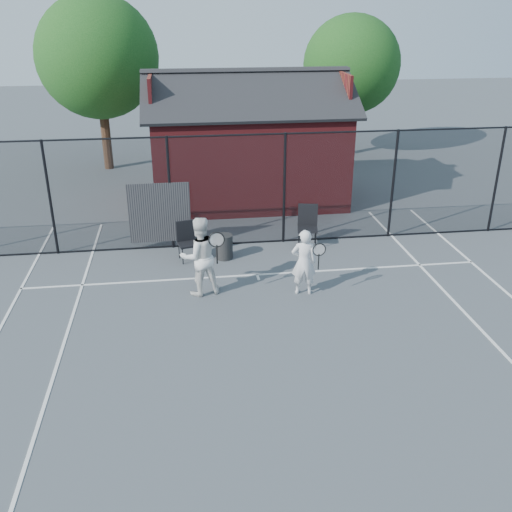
{
  "coord_description": "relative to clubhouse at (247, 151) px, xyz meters",
  "views": [
    {
      "loc": [
        -1.7,
        -9.28,
        5.99
      ],
      "look_at": [
        -0.21,
        1.66,
        1.1
      ],
      "focal_mm": 40.0,
      "sensor_mm": 36.0,
      "label": 1
    }
  ],
  "objects": [
    {
      "name": "ground",
      "position": [
        -0.5,
        -9.0,
        -1.61
      ],
      "size": [
        80.0,
        80.0,
        0.0
      ],
      "primitive_type": "plane",
      "color": "#4C5257",
      "rests_on": "ground"
    },
    {
      "name": "player_front",
      "position": [
        0.39,
        -7.07,
        -0.84
      ],
      "size": [
        0.71,
        0.54,
        1.53
      ],
      "color": "silver",
      "rests_on": "ground"
    },
    {
      "name": "court_lines",
      "position": [
        -0.5,
        -10.32,
        -1.6
      ],
      "size": [
        11.02,
        18.0,
        0.01
      ],
      "color": "silver",
      "rests_on": "ground"
    },
    {
      "name": "tree_left",
      "position": [
        -5.0,
        4.5,
        2.58
      ],
      "size": [
        4.48,
        4.48,
        6.44
      ],
      "color": "#332414",
      "rests_on": "ground"
    },
    {
      "name": "clubhouse",
      "position": [
        0.0,
        0.0,
        0.0
      ],
      "size": [
        6.5,
        4.36,
        4.19
      ],
      "color": "maroon",
      "rests_on": "ground"
    },
    {
      "name": "chair_right",
      "position": [
        1.08,
        -4.4,
        -1.06
      ],
      "size": [
        0.62,
        0.64,
        1.1
      ],
      "primitive_type": "cube",
      "rotation": [
        0.0,
        0.0,
        -0.2
      ],
      "color": "black",
      "rests_on": "ground"
    },
    {
      "name": "player_back",
      "position": [
        -1.89,
        -6.75,
        -0.7
      ],
      "size": [
        1.05,
        0.89,
        1.81
      ],
      "color": "white",
      "rests_on": "ground"
    },
    {
      "name": "chair_left",
      "position": [
        -2.11,
        -4.9,
        -1.12
      ],
      "size": [
        0.57,
        0.58,
        0.98
      ],
      "primitive_type": "cube",
      "rotation": [
        0.0,
        0.0,
        0.22
      ],
      "color": "black",
      "rests_on": "ground"
    },
    {
      "name": "waste_bin",
      "position": [
        -1.2,
        -4.9,
        -1.29
      ],
      "size": [
        0.48,
        0.48,
        0.64
      ],
      "primitive_type": "cylinder",
      "rotation": [
        0.0,
        0.0,
        0.1
      ],
      "color": "black",
      "rests_on": "ground"
    },
    {
      "name": "fence",
      "position": [
        -0.8,
        -4.0,
        -0.16
      ],
      "size": [
        22.04,
        3.0,
        3.0
      ],
      "color": "black",
      "rests_on": "ground"
    },
    {
      "name": "tree_right",
      "position": [
        5.0,
        5.5,
        2.1
      ],
      "size": [
        3.97,
        3.97,
        5.7
      ],
      "color": "#332414",
      "rests_on": "ground"
    }
  ]
}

